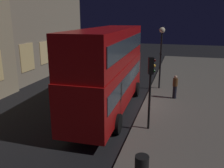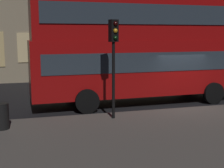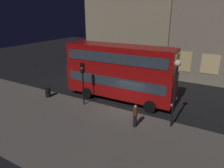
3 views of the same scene
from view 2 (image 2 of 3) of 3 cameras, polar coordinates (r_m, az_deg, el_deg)
name	(u,v)px [view 2 (image 2 of 3)]	position (r m, az deg, el deg)	size (l,w,h in m)	color
ground_plane	(183,107)	(15.31, 12.86, -4.18)	(80.00, 80.00, 0.00)	black
double_decker_bus	(138,44)	(15.53, 4.83, 7.35)	(10.71, 3.04, 5.32)	#9E0C0C
traffic_light_near_kerb	(114,48)	(12.14, 0.31, 6.60)	(0.37, 0.39, 3.90)	black
litter_bin	(1,116)	(11.77, -19.65, -5.60)	(0.53, 0.53, 0.93)	black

